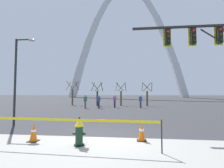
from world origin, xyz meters
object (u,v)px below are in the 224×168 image
(fire_hydrant, at_px, (79,132))
(pedestrian_walking_left, at_px, (99,102))
(pedestrian_walking_right, at_px, (85,101))
(traffic_signal_gantry, at_px, (213,49))
(pedestrian_standing_center, at_px, (115,101))
(traffic_cone_mid_sidewalk, at_px, (142,132))
(monument_arch, at_px, (126,48))
(pedestrian_near_trees, at_px, (141,101))
(traffic_cone_by_hydrant, at_px, (34,132))
(street_lamp, at_px, (18,72))

(fire_hydrant, relative_size, pedestrian_walking_left, 0.62)
(fire_hydrant, relative_size, pedestrian_walking_right, 0.62)
(traffic_signal_gantry, bearing_deg, pedestrian_standing_center, 120.85)
(fire_hydrant, height_order, pedestrian_walking_right, pedestrian_walking_right)
(traffic_cone_mid_sidewalk, relative_size, monument_arch, 0.02)
(pedestrian_walking_right, distance_m, pedestrian_near_trees, 6.73)
(traffic_cone_by_hydrant, height_order, pedestrian_walking_right, pedestrian_walking_right)
(pedestrian_walking_left, height_order, pedestrian_near_trees, same)
(pedestrian_standing_center, height_order, pedestrian_near_trees, same)
(pedestrian_standing_center, bearing_deg, pedestrian_walking_right, -159.77)
(traffic_cone_mid_sidewalk, distance_m, pedestrian_near_trees, 13.86)
(traffic_signal_gantry, bearing_deg, traffic_cone_by_hydrant, -157.12)
(monument_arch, relative_size, pedestrian_walking_right, 29.52)
(traffic_signal_gantry, height_order, pedestrian_walking_right, traffic_signal_gantry)
(fire_hydrant, height_order, traffic_cone_by_hydrant, fire_hydrant)
(traffic_signal_gantry, xyz_separation_m, street_lamp, (-11.04, -0.72, -1.23))
(traffic_cone_by_hydrant, relative_size, pedestrian_standing_center, 0.46)
(street_lamp, relative_size, pedestrian_standing_center, 3.14)
(pedestrian_near_trees, bearing_deg, pedestrian_walking_right, -169.40)
(traffic_cone_by_hydrant, height_order, monument_arch, monument_arch)
(traffic_cone_by_hydrant, xyz_separation_m, monument_arch, (2.58, 58.84, 19.72))
(monument_arch, bearing_deg, traffic_cone_mid_sidewalk, -88.51)
(traffic_cone_by_hydrant, relative_size, pedestrian_walking_left, 0.46)
(street_lamp, distance_m, pedestrian_walking_right, 10.61)
(monument_arch, height_order, pedestrian_walking_left, monument_arch)
(street_lamp, distance_m, pedestrian_near_trees, 14.09)
(pedestrian_walking_left, bearing_deg, pedestrian_standing_center, 34.83)
(pedestrian_walking_left, height_order, pedestrian_standing_center, same)
(traffic_cone_mid_sidewalk, bearing_deg, fire_hydrant, -160.22)
(traffic_cone_mid_sidewalk, bearing_deg, pedestrian_walking_left, 107.94)
(pedestrian_standing_center, bearing_deg, traffic_cone_by_hydrant, -97.22)
(fire_hydrant, xyz_separation_m, traffic_cone_by_hydrant, (-1.88, 0.29, -0.11))
(street_lamp, height_order, pedestrian_near_trees, street_lamp)
(pedestrian_walking_left, bearing_deg, traffic_cone_by_hydrant, -90.10)
(street_lamp, height_order, pedestrian_walking_left, street_lamp)
(traffic_cone_mid_sidewalk, xyz_separation_m, traffic_signal_gantry, (4.20, 2.99, 3.91))
(traffic_cone_by_hydrant, distance_m, traffic_signal_gantry, 9.82)
(fire_hydrant, relative_size, pedestrian_near_trees, 0.62)
(street_lamp, relative_size, pedestrian_near_trees, 3.14)
(traffic_cone_by_hydrant, distance_m, pedestrian_walking_right, 13.20)
(traffic_signal_gantry, xyz_separation_m, pedestrian_walking_left, (-8.27, 9.60, -3.45))
(fire_hydrant, bearing_deg, pedestrian_walking_left, 97.89)
(traffic_cone_mid_sidewalk, height_order, pedestrian_standing_center, pedestrian_standing_center)
(fire_hydrant, bearing_deg, monument_arch, 89.32)
(traffic_cone_mid_sidewalk, xyz_separation_m, monument_arch, (-1.52, 58.33, 19.72))
(fire_hydrant, distance_m, pedestrian_standing_center, 14.65)
(traffic_cone_by_hydrant, distance_m, street_lamp, 4.74)
(street_lamp, bearing_deg, pedestrian_near_trees, 56.10)
(traffic_cone_by_hydrant, height_order, traffic_signal_gantry, traffic_signal_gantry)
(street_lamp, relative_size, pedestrian_walking_right, 3.14)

